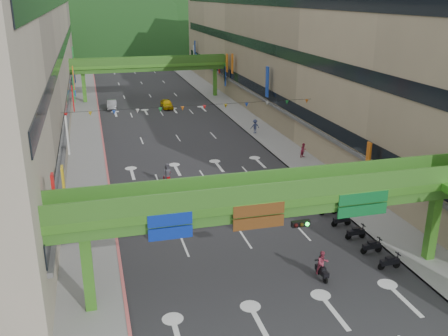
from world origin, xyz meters
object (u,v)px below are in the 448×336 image
Objects in this scene: scooter_rider_near at (158,204)px; scooter_rider_mid at (322,265)px; car_silver at (112,105)px; overpass_near at (296,208)px; car_yellow at (167,104)px; pedestrian_red at (303,152)px.

scooter_rider_mid is at bearing -54.67° from scooter_rider_near.
scooter_rider_near is at bearing -84.04° from car_silver.
overpass_near is 6.84× the size of car_silver.
car_yellow is (-1.76, 51.66, -0.28)m from scooter_rider_mid.
pedestrian_red is at bearing -70.82° from car_yellow.
scooter_rider_mid is 24.40m from pedestrian_red.
scooter_rider_mid is at bearing -88.79° from car_yellow.
scooter_rider_mid is at bearing -140.22° from pedestrian_red.
overpass_near is 14.57m from scooter_rider_near.
pedestrian_red reaches higher than car_silver.
scooter_rider_near is at bearing -100.52° from car_yellow.
car_silver is 35.85m from pedestrian_red.
overpass_near is at bearing -144.43° from pedestrian_red.
car_silver is at bearing 167.71° from car_yellow.
scooter_rider_near is 40.15m from car_yellow.
pedestrian_red is (17.28, 10.70, -0.27)m from scooter_rider_near.
car_yellow is (0.36, 51.95, -4.51)m from overpass_near.
scooter_rider_near reaches higher than car_yellow.
scooter_rider_near is at bearing 117.53° from overpass_near.
scooter_rider_near is 41.29m from car_silver.
overpass_near is 6.83× the size of car_yellow.
car_silver is (-1.47, 41.26, -0.38)m from scooter_rider_near.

